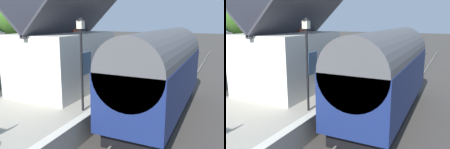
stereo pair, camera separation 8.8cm
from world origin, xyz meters
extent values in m
plane|color=#423D38|center=(0.00, 0.00, 0.00)|extent=(160.00, 160.00, 0.00)
cube|color=#A39B8C|center=(0.00, 3.65, 0.50)|extent=(32.00, 5.30, 0.99)
cube|color=beige|center=(0.00, 1.18, 1.00)|extent=(32.00, 0.36, 0.02)
cube|color=gray|center=(0.00, -1.62, 0.07)|extent=(52.00, 0.08, 0.14)
cube|color=gray|center=(0.00, -0.18, 0.07)|extent=(52.00, 0.08, 0.14)
cube|color=black|center=(-1.82, -0.90, 0.35)|extent=(8.28, 2.29, 0.70)
cube|color=navy|center=(-1.82, -0.90, 1.85)|extent=(9.00, 2.70, 2.30)
cylinder|color=#515154|center=(-1.82, -0.90, 3.00)|extent=(9.00, 2.65, 2.65)
cube|color=black|center=(-1.82, 0.47, 2.14)|extent=(7.65, 0.03, 0.80)
cylinder|color=black|center=(0.88, -0.90, 0.35)|extent=(0.70, 2.16, 0.70)
cylinder|color=black|center=(-4.52, -0.90, 0.35)|extent=(0.70, 2.16, 0.70)
cube|color=black|center=(2.70, -0.90, 2.25)|extent=(0.04, 2.16, 0.90)
cylinder|color=#F2EDCC|center=(2.72, -0.90, 1.27)|extent=(0.06, 0.24, 0.24)
cube|color=red|center=(2.76, -0.90, 0.82)|extent=(0.16, 2.56, 0.24)
cube|color=silver|center=(-2.71, 4.24, 2.55)|extent=(5.31, 3.63, 3.11)
cube|color=#38383F|center=(-2.71, 3.34, 4.99)|extent=(5.81, 2.06, 2.03)
cube|color=#38383F|center=(-2.71, 5.15, 4.99)|extent=(5.81, 2.06, 2.03)
cube|color=brown|center=(-1.76, 4.24, 5.42)|extent=(0.56, 0.56, 2.63)
cube|color=slate|center=(-1.88, 2.41, 2.04)|extent=(0.90, 0.06, 2.10)
cube|color=slate|center=(-3.28, 2.41, 2.69)|extent=(0.80, 0.05, 1.10)
cube|color=#26727F|center=(5.66, 3.01, 1.44)|extent=(1.41, 0.45, 0.06)
cube|color=#26727F|center=(5.66, 2.83, 1.67)|extent=(1.40, 0.16, 0.40)
cube|color=black|center=(5.10, 2.99, 1.21)|extent=(0.07, 0.36, 0.44)
cube|color=black|center=(6.22, 3.03, 1.21)|extent=(0.07, 0.36, 0.44)
cube|color=#26727F|center=(3.83, 3.14, 1.44)|extent=(1.41, 0.42, 0.06)
cube|color=#26727F|center=(3.83, 2.96, 1.67)|extent=(1.40, 0.12, 0.40)
cube|color=black|center=(3.27, 3.15, 1.21)|extent=(0.06, 0.36, 0.44)
cube|color=black|center=(4.39, 3.13, 1.21)|extent=(0.06, 0.36, 0.44)
cube|color=#26727F|center=(8.45, 3.11, 1.44)|extent=(1.41, 0.44, 0.06)
cube|color=#26727F|center=(8.45, 2.93, 1.67)|extent=(1.40, 0.15, 0.40)
cube|color=black|center=(7.89, 3.10, 1.21)|extent=(0.07, 0.36, 0.44)
cube|color=black|center=(9.01, 3.13, 1.21)|extent=(0.07, 0.36, 0.44)
cylinder|color=teal|center=(11.83, 3.78, 1.16)|extent=(0.48, 0.48, 0.35)
ellipsoid|color=#3D8438|center=(11.83, 3.78, 1.52)|extent=(0.51, 0.51, 0.56)
cube|color=black|center=(8.31, 2.05, 1.18)|extent=(0.88, 0.32, 0.38)
ellipsoid|color=olive|center=(8.31, 2.05, 1.49)|extent=(0.79, 0.29, 0.29)
cylinder|color=black|center=(-5.12, 1.54, 2.73)|extent=(0.10, 0.10, 3.47)
cylinder|color=black|center=(-5.12, 1.54, 4.31)|extent=(0.05, 0.50, 0.05)
cube|color=beige|center=(-5.12, 1.54, 4.60)|extent=(0.24, 0.24, 0.32)
cone|color=black|center=(-5.12, 1.54, 4.82)|extent=(0.32, 0.32, 0.14)
cylinder|color=black|center=(5.59, 1.92, 1.54)|extent=(0.06, 0.06, 1.10)
cylinder|color=black|center=(6.19, 1.92, 1.54)|extent=(0.06, 0.06, 1.10)
cube|color=maroon|center=(5.89, 1.92, 2.31)|extent=(0.90, 0.06, 0.44)
cube|color=black|center=(5.89, 1.92, 2.31)|extent=(0.96, 0.03, 0.50)
cylinder|color=#4C3828|center=(0.31, 10.19, 2.05)|extent=(0.34, 0.34, 4.10)
ellipsoid|color=#4C8C2D|center=(0.31, 10.19, 5.56)|extent=(4.06, 3.54, 4.17)
cylinder|color=#4C3828|center=(3.94, 15.82, 2.09)|extent=(0.25, 0.25, 4.18)
ellipsoid|color=#2D7233|center=(3.94, 15.82, 5.63)|extent=(3.26, 2.86, 4.13)
cylinder|color=#4C3828|center=(12.43, 15.09, 2.06)|extent=(0.30, 0.30, 4.12)
ellipsoid|color=olive|center=(12.43, 15.09, 5.81)|extent=(4.63, 4.25, 4.83)
camera|label=1|loc=(-13.48, -3.77, 4.79)|focal=38.96mm
camera|label=2|loc=(-13.44, -3.85, 4.79)|focal=38.96mm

